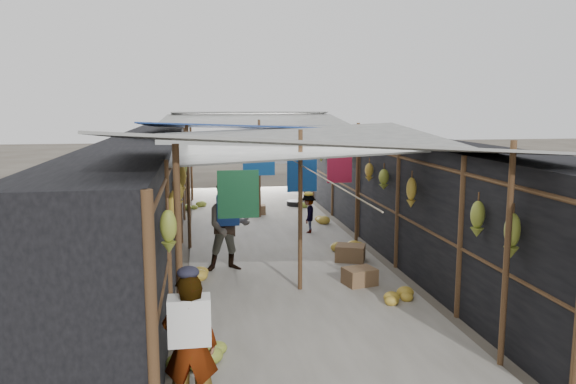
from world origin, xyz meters
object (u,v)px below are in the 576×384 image
black_basin (296,203)px  shopper_blue (228,226)px  vendor_seated (308,214)px  crate_near (360,277)px  vendor_elderly (190,346)px

black_basin → shopper_blue: (-2.33, -6.26, 0.74)m
shopper_blue → vendor_seated: (2.01, 2.70, -0.36)m
vendor_seated → shopper_blue: bearing=-21.8°
crate_near → shopper_blue: (-2.10, 1.21, 0.67)m
black_basin → vendor_elderly: bearing=-105.0°
vendor_elderly → vendor_seated: size_ratio=1.54×
shopper_blue → vendor_seated: size_ratio=1.77×
vendor_elderly → black_basin: bearing=-100.0°
black_basin → vendor_elderly: 11.44m
vendor_elderly → vendor_seated: vendor_elderly is taller
crate_near → vendor_seated: vendor_seated is taller
vendor_elderly → vendor_seated: bearing=-104.3°
crate_near → vendor_elderly: 4.52m
vendor_elderly → shopper_blue: size_ratio=0.87×
vendor_elderly → vendor_seated: 7.93m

